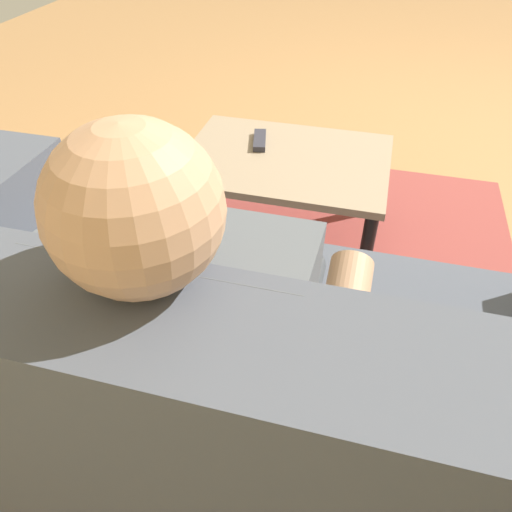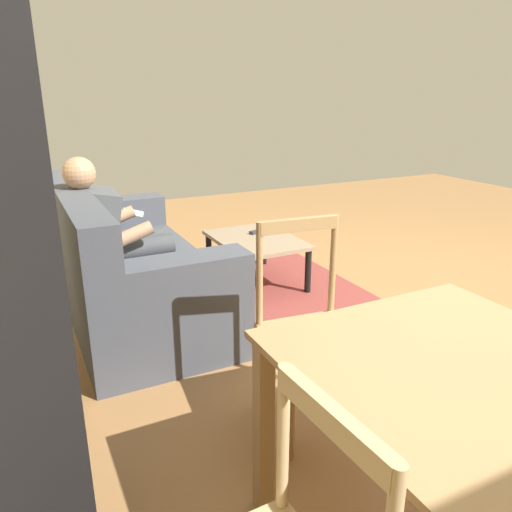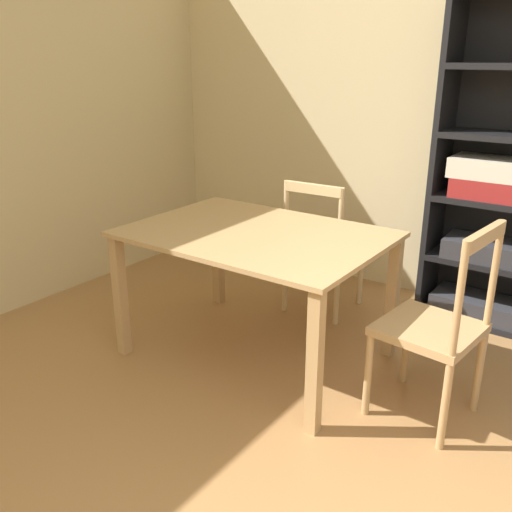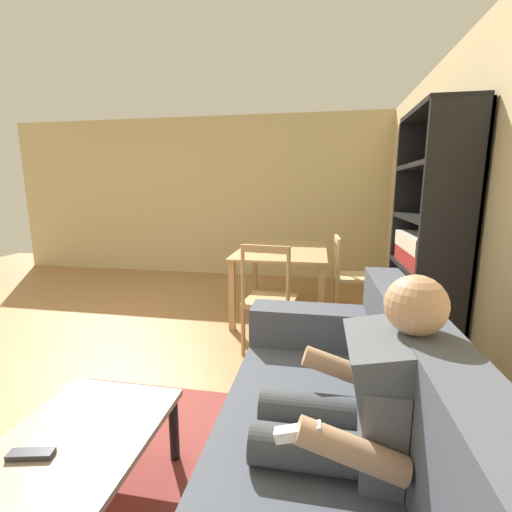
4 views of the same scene
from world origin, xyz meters
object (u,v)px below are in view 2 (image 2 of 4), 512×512
object	(u,v)px
couch	(125,270)
dining_chair_facing_couch	(310,333)
person_lounging	(118,234)
coffee_table	(256,244)
tv_remote	(259,231)
dining_table	(510,429)

from	to	relation	value
couch	dining_chair_facing_couch	world-z (taller)	dining_chair_facing_couch
person_lounging	dining_chair_facing_couch	distance (m)	1.72
person_lounging	coffee_table	distance (m)	1.13
coffee_table	dining_chair_facing_couch	size ratio (longest dim) A/B	0.86
coffee_table	dining_chair_facing_couch	bearing A→B (deg)	161.35
person_lounging	dining_chair_facing_couch	size ratio (longest dim) A/B	1.16
couch	coffee_table	bearing A→B (deg)	-82.43
couch	person_lounging	bearing A→B (deg)	12.61
coffee_table	tv_remote	world-z (taller)	tv_remote
couch	person_lounging	distance (m)	0.25
couch	tv_remote	distance (m)	1.21
person_lounging	dining_table	xyz separation A→B (m)	(-2.65, -0.52, 0.06)
tv_remote	dining_table	distance (m)	2.95
person_lounging	coffee_table	xyz separation A→B (m)	(0.08, -1.10, -0.25)
couch	person_lounging	xyz separation A→B (m)	(0.06, 0.01, 0.25)
couch	tv_remote	xyz separation A→B (m)	(0.28, -1.18, 0.06)
person_lounging	dining_chair_facing_couch	xyz separation A→B (m)	(-1.64, -0.52, -0.12)
person_lounging	dining_table	world-z (taller)	person_lounging
tv_remote	dining_chair_facing_couch	xyz separation A→B (m)	(-1.85, 0.67, 0.07)
tv_remote	couch	bearing A→B (deg)	90.58
person_lounging	coffee_table	bearing A→B (deg)	-85.87
tv_remote	dining_chair_facing_couch	distance (m)	1.97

